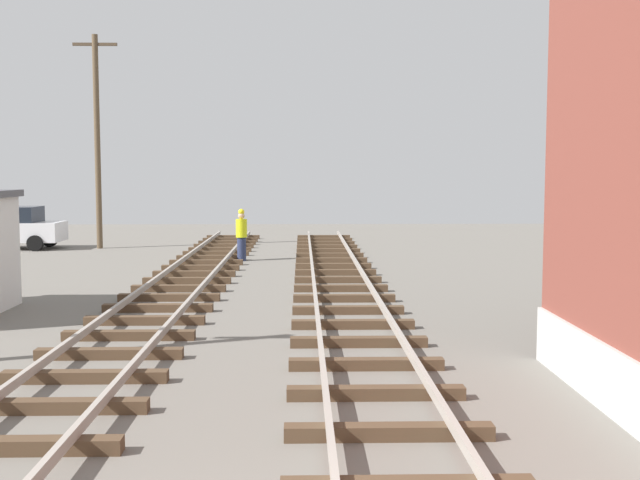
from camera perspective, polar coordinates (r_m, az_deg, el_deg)
parked_car_white at (r=34.48m, az=-21.84°, el=0.88°), size 4.20×2.04×1.76m
utility_pole_far at (r=33.50m, az=-16.10°, el=7.24°), size 1.80×0.24×8.79m
track_worker_foreground at (r=27.84m, az=-5.81°, el=0.37°), size 0.40×0.40×1.87m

